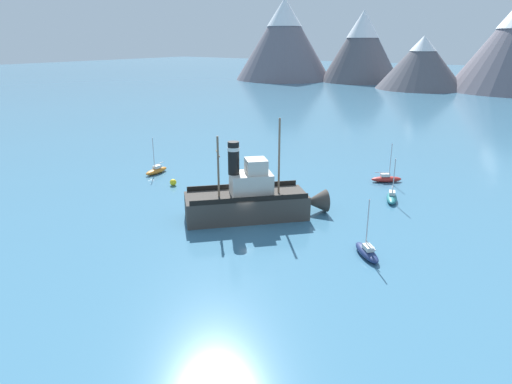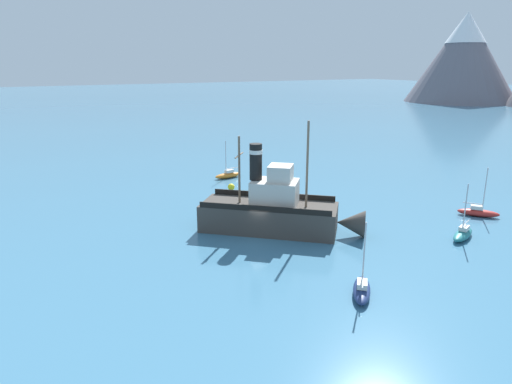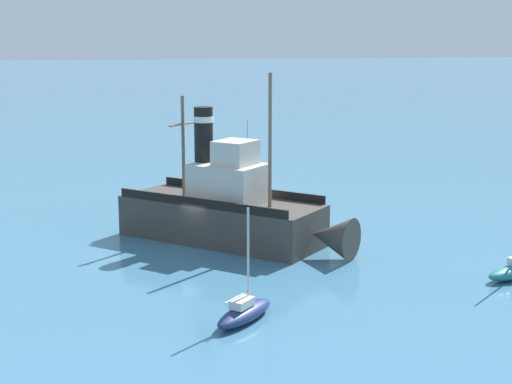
{
  "view_description": "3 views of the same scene",
  "coord_description": "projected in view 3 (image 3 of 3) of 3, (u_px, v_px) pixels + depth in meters",
  "views": [
    {
      "loc": [
        24.91,
        -32.82,
        17.12
      ],
      "look_at": [
        0.31,
        1.5,
        2.82
      ],
      "focal_mm": 32.0,
      "sensor_mm": 36.0,
      "label": 1
    },
    {
      "loc": [
        32.12,
        -19.2,
        14.49
      ],
      "look_at": [
        -1.93,
        0.63,
        3.33
      ],
      "focal_mm": 32.0,
      "sensor_mm": 36.0,
      "label": 2
    },
    {
      "loc": [
        43.55,
        -5.72,
        12.12
      ],
      "look_at": [
        -2.85,
        3.76,
        2.36
      ],
      "focal_mm": 55.0,
      "sensor_mm": 36.0,
      "label": 3
    }
  ],
  "objects": [
    {
      "name": "ground_plane",
      "position": [
        202.0,
        244.0,
        45.36
      ],
      "size": [
        600.0,
        600.0,
        0.0
      ],
      "primitive_type": "plane",
      "color": "teal"
    },
    {
      "name": "old_tugboat",
      "position": [
        230.0,
        211.0,
        45.6
      ],
      "size": [
        12.31,
        12.82,
        9.9
      ],
      "color": "#423D38",
      "rests_on": "ground"
    },
    {
      "name": "sailboat_orange",
      "position": [
        251.0,
        173.0,
        65.6
      ],
      "size": [
        1.4,
        3.88,
        4.9
      ],
      "color": "orange",
      "rests_on": "ground"
    },
    {
      "name": "sailboat_navy",
      "position": [
        244.0,
        312.0,
        33.24
      ],
      "size": [
        3.52,
        3.4,
        4.9
      ],
      "color": "navy",
      "rests_on": "ground"
    },
    {
      "name": "mooring_buoy",
      "position": [
        234.0,
        187.0,
        59.78
      ],
      "size": [
        0.81,
        0.81,
        0.81
      ],
      "primitive_type": "sphere",
      "color": "yellow",
      "rests_on": "ground"
    }
  ]
}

